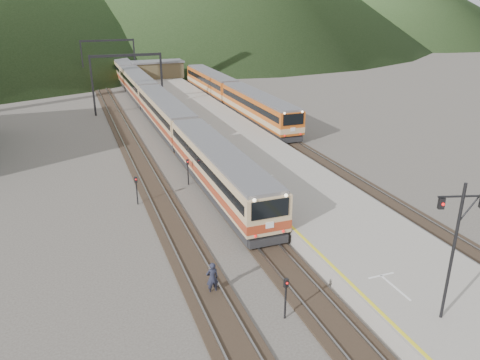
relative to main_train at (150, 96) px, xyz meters
name	(u,v)px	position (x,y,z in m)	size (l,w,h in m)	color
track_main	(175,139)	(0.00, -15.16, -2.02)	(2.60, 200.00, 0.23)	black
track_far	(130,143)	(-5.00, -15.16, -2.02)	(2.60, 200.00, 0.23)	black
track_second	(268,129)	(11.50, -15.16, -2.02)	(2.60, 200.00, 0.23)	black
platform	(227,135)	(5.60, -17.16, -1.59)	(8.00, 100.00, 1.00)	gray
gantry_near	(127,72)	(-2.85, -0.16, 3.50)	(9.55, 0.25, 8.00)	black
gantry_far	(108,53)	(-2.85, 24.84, 3.50)	(9.55, 0.25, 8.00)	black
station_shed	(158,69)	(5.60, 22.84, 0.48)	(9.40, 4.40, 3.10)	brown
main_train	(150,96)	(0.00, 0.00, 0.00)	(3.05, 83.40, 3.72)	tan
second_train	(232,94)	(11.50, -1.86, -0.08)	(2.92, 39.72, 3.56)	#B04F17
signal_mast	(455,239)	(4.26, -51.87, 3.03)	(2.12, 0.77, 6.74)	black
short_signal_a	(286,293)	(-2.01, -48.24, -0.62)	(0.26, 0.22, 2.27)	black
short_signal_b	(188,169)	(-2.02, -29.14, -0.62)	(0.26, 0.22, 2.27)	black
short_signal_c	(136,187)	(-6.73, -31.78, -0.62)	(0.25, 0.21, 2.27)	black
worker	(212,278)	(-4.75, -44.93, -1.16)	(0.68, 0.44, 1.86)	#1D1F2E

